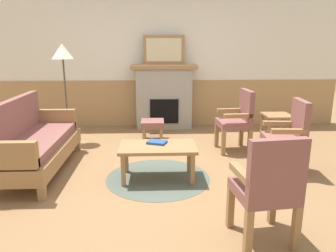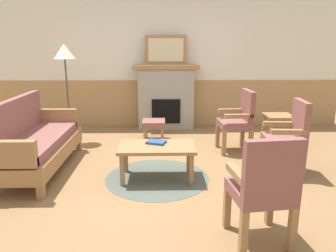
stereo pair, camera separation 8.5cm
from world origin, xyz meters
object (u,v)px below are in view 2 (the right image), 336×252
at_px(coffee_table, 157,150).
at_px(armchair_by_window_left, 239,118).
at_px(armchair_near_fireplace, 289,134).
at_px(floor_lamp_by_couch, 65,58).
at_px(footstool, 154,125).
at_px(couch, 35,142).
at_px(framed_picture, 166,50).
at_px(armchair_front_left, 264,186).
at_px(fireplace, 166,96).
at_px(side_table, 278,122).
at_px(book_on_table, 156,142).

bearing_deg(coffee_table, armchair_by_window_left, 39.53).
distance_m(armchair_near_fireplace, floor_lamp_by_couch, 3.75).
xyz_separation_m(footstool, armchair_near_fireplace, (1.81, -1.53, 0.25)).
bearing_deg(couch, framed_picture, 51.44).
height_order(footstool, armchair_front_left, armchair_front_left).
bearing_deg(fireplace, framed_picture, 90.00).
bearing_deg(armchair_by_window_left, coffee_table, -140.47).
xyz_separation_m(side_table, floor_lamp_by_couch, (-3.54, 0.46, 1.02)).
xyz_separation_m(couch, side_table, (3.62, 0.93, 0.04)).
distance_m(footstool, floor_lamp_by_couch, 1.89).
xyz_separation_m(couch, coffee_table, (1.64, -0.30, -0.01)).
relative_size(armchair_by_window_left, armchair_front_left, 1.00).
relative_size(couch, armchair_by_window_left, 1.84).
bearing_deg(coffee_table, framed_picture, 86.60).
bearing_deg(framed_picture, couch, -128.56).
xyz_separation_m(armchair_near_fireplace, armchair_by_window_left, (-0.44, 0.91, 0.00)).
distance_m(fireplace, framed_picture, 0.91).
bearing_deg(floor_lamp_by_couch, coffee_table, -47.36).
bearing_deg(fireplace, footstool, -104.85).
distance_m(book_on_table, armchair_by_window_left, 1.62).
bearing_deg(floor_lamp_by_couch, side_table, -7.47).
xyz_separation_m(armchair_near_fireplace, floor_lamp_by_couch, (-3.29, 1.54, 0.91)).
bearing_deg(side_table, fireplace, 144.35).
distance_m(footstool, side_table, 2.11).
relative_size(couch, coffee_table, 1.87).
bearing_deg(armchair_front_left, armchair_by_window_left, 81.34).
distance_m(fireplace, couch, 2.88).
xyz_separation_m(coffee_table, armchair_near_fireplace, (1.73, 0.15, 0.15)).
bearing_deg(armchair_near_fireplace, book_on_table, -177.97).
relative_size(armchair_near_fireplace, armchair_front_left, 1.00).
height_order(fireplace, armchair_front_left, fireplace).
bearing_deg(book_on_table, armchair_front_left, -58.54).
distance_m(fireplace, floor_lamp_by_couch, 2.07).
distance_m(framed_picture, floor_lamp_by_couch, 1.92).
xyz_separation_m(armchair_by_window_left, armchair_front_left, (-0.38, -2.47, 0.00)).
xyz_separation_m(couch, armchair_near_fireplace, (3.37, -0.15, 0.14)).
relative_size(coffee_table, armchair_front_left, 0.98).
distance_m(coffee_table, armchair_near_fireplace, 1.74).
xyz_separation_m(framed_picture, footstool, (-0.23, -0.87, -1.28)).
relative_size(fireplace, book_on_table, 5.62).
height_order(book_on_table, floor_lamp_by_couch, floor_lamp_by_couch).
relative_size(coffee_table, book_on_table, 4.15).
bearing_deg(footstool, armchair_near_fireplace, -40.15).
xyz_separation_m(framed_picture, couch, (-1.79, -2.25, -1.16)).
height_order(framed_picture, armchair_near_fireplace, framed_picture).
bearing_deg(fireplace, couch, -128.57).
bearing_deg(book_on_table, armchair_near_fireplace, 2.03).
distance_m(footstool, armchair_front_left, 3.25).
relative_size(framed_picture, coffee_table, 0.83).
bearing_deg(side_table, armchair_by_window_left, -166.04).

